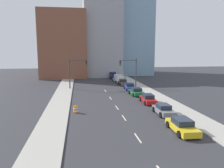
# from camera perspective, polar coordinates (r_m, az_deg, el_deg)

# --- Properties ---
(sidewalk_left) EXTENTS (3.39, 90.65, 0.16)m
(sidewalk_left) POSITION_cam_1_polar(r_m,az_deg,el_deg) (57.04, -11.76, 0.09)
(sidewalk_left) COLOR #ADA89E
(sidewalk_left) RESTS_ON ground
(sidewalk_right) EXTENTS (3.39, 90.65, 0.16)m
(sidewalk_right) POSITION_cam_1_polar(r_m,az_deg,el_deg) (58.67, 5.30, 0.46)
(sidewalk_right) COLOR #ADA89E
(sidewalk_right) RESTS_ON ground
(lane_stripe_at_8m) EXTENTS (0.16, 2.40, 0.01)m
(lane_stripe_at_8m) POSITION_cam_1_polar(r_m,az_deg,el_deg) (21.82, 6.75, -13.81)
(lane_stripe_at_8m) COLOR beige
(lane_stripe_at_8m) RESTS_ON ground
(lane_stripe_at_15m) EXTENTS (0.16, 2.40, 0.01)m
(lane_stripe_at_15m) POSITION_cam_1_polar(r_m,az_deg,el_deg) (27.78, 3.14, -8.81)
(lane_stripe_at_15m) COLOR beige
(lane_stripe_at_15m) RESTS_ON ground
(lane_stripe_at_20m) EXTENTS (0.16, 2.40, 0.01)m
(lane_stripe_at_20m) POSITION_cam_1_polar(r_m,az_deg,el_deg) (32.60, 1.29, -6.17)
(lane_stripe_at_20m) COLOR beige
(lane_stripe_at_20m) RESTS_ON ground
(lane_stripe_at_27m) EXTENTS (0.16, 2.40, 0.01)m
(lane_stripe_at_27m) POSITION_cam_1_polar(r_m,az_deg,el_deg) (39.01, -0.41, -3.71)
(lane_stripe_at_27m) COLOR beige
(lane_stripe_at_27m) RESTS_ON ground
(lane_stripe_at_34m) EXTENTS (0.16, 2.40, 0.01)m
(lane_stripe_at_34m) POSITION_cam_1_polar(r_m,az_deg,el_deg) (46.27, -1.75, -1.77)
(lane_stripe_at_34m) COLOR beige
(lane_stripe_at_34m) RESTS_ON ground
(building_brick_left) EXTENTS (14.00, 16.00, 20.57)m
(building_brick_left) POSITION_cam_1_polar(r_m,az_deg,el_deg) (73.39, -12.45, 9.90)
(building_brick_left) COLOR brown
(building_brick_left) RESTS_ON ground
(building_office_center) EXTENTS (12.00, 20.00, 26.21)m
(building_office_center) POSITION_cam_1_polar(r_m,az_deg,el_deg) (77.77, -2.91, 12.08)
(building_office_center) COLOR #99999E
(building_office_center) RESTS_ON ground
(building_glass_right) EXTENTS (13.00, 20.00, 36.91)m
(building_glass_right) POSITION_cam_1_polar(r_m,az_deg,el_deg) (84.04, 4.61, 15.46)
(building_glass_right) COLOR #7A9EB7
(building_glass_right) RESTS_ON ground
(traffic_signal_left) EXTENTS (3.98, 0.35, 6.68)m
(traffic_signal_left) POSITION_cam_1_polar(r_m,az_deg,el_deg) (48.64, -9.81, 3.69)
(traffic_signal_left) COLOR #38383D
(traffic_signal_left) RESTS_ON ground
(traffic_signal_right) EXTENTS (3.98, 0.35, 6.68)m
(traffic_signal_right) POSITION_cam_1_polar(r_m,az_deg,el_deg) (50.08, 5.13, 3.91)
(traffic_signal_right) COLOR #38383D
(traffic_signal_right) RESTS_ON ground
(traffic_barrel) EXTENTS (0.56, 0.56, 0.95)m
(traffic_barrel) POSITION_cam_1_polar(r_m,az_deg,el_deg) (30.18, -9.52, -6.57)
(traffic_barrel) COLOR orange
(traffic_barrel) RESTS_ON ground
(sedan_yellow) EXTENTS (2.27, 4.79, 1.42)m
(sedan_yellow) POSITION_cam_1_polar(r_m,az_deg,el_deg) (24.09, 17.84, -10.33)
(sedan_yellow) COLOR gold
(sedan_yellow) RESTS_ON ground
(sedan_gray) EXTENTS (2.03, 4.32, 1.36)m
(sedan_gray) POSITION_cam_1_polar(r_m,az_deg,el_deg) (29.87, 13.30, -6.53)
(sedan_gray) COLOR slate
(sedan_gray) RESTS_ON ground
(sedan_red) EXTENTS (2.17, 4.72, 1.42)m
(sedan_red) POSITION_cam_1_polar(r_m,az_deg,el_deg) (35.85, 9.41, -3.86)
(sedan_red) COLOR red
(sedan_red) RESTS_ON ground
(sedan_green) EXTENTS (2.33, 4.60, 1.44)m
(sedan_green) POSITION_cam_1_polar(r_m,az_deg,el_deg) (41.87, 6.35, -2.00)
(sedan_green) COLOR #1E6033
(sedan_green) RESTS_ON ground
(sedan_blue) EXTENTS (2.21, 4.81, 1.51)m
(sedan_blue) POSITION_cam_1_polar(r_m,az_deg,el_deg) (47.43, 4.62, -0.71)
(sedan_blue) COLOR navy
(sedan_blue) RESTS_ON ground
(sedan_brown) EXTENTS (2.07, 4.50, 1.50)m
(sedan_brown) POSITION_cam_1_polar(r_m,az_deg,el_deg) (53.91, 2.87, 0.42)
(sedan_brown) COLOR brown
(sedan_brown) RESTS_ON ground
(box_truck_silver) EXTENTS (2.58, 5.91, 1.95)m
(box_truck_silver) POSITION_cam_1_polar(r_m,az_deg,el_deg) (59.53, 1.68, 1.43)
(box_truck_silver) COLOR #B2B2BC
(box_truck_silver) RESTS_ON ground
(pickup_truck_navy) EXTENTS (2.46, 6.17, 1.93)m
(pickup_truck_navy) POSITION_cam_1_polar(r_m,az_deg,el_deg) (67.28, 0.27, 2.14)
(pickup_truck_navy) COLOR #141E47
(pickup_truck_navy) RESTS_ON ground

